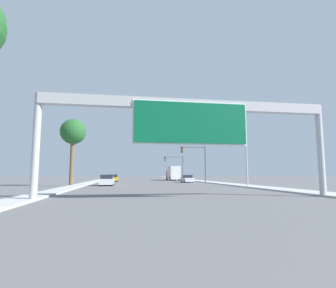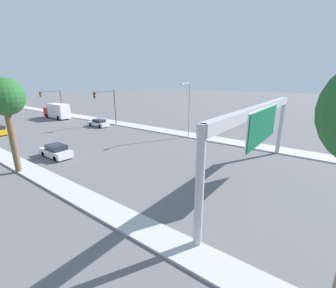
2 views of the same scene
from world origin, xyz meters
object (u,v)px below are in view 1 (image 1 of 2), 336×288
(sign_gantry, at_px, (190,118))
(car_near_right, at_px, (107,180))
(truck_box_primary, at_px, (173,173))
(traffic_light_mid_block, at_px, (177,163))
(car_far_left, at_px, (114,178))
(traffic_light_near_intersection, at_px, (198,157))
(street_lamp_right, at_px, (244,147))
(palm_tree_background, at_px, (73,133))
(car_mid_left, at_px, (187,179))

(sign_gantry, relative_size, car_near_right, 4.63)
(truck_box_primary, height_order, traffic_light_mid_block, traffic_light_mid_block)
(car_far_left, bearing_deg, traffic_light_near_intersection, -30.15)
(traffic_light_near_intersection, xyz_separation_m, street_lamp_right, (1.29, -16.97, 0.31))
(car_far_left, height_order, truck_box_primary, truck_box_primary)
(traffic_light_mid_block, relative_size, palm_tree_background, 0.70)
(traffic_light_mid_block, xyz_separation_m, palm_tree_background, (-20.12, -30.89, 2.83))
(sign_gantry, bearing_deg, car_far_left, 100.11)
(sign_gantry, distance_m, car_far_left, 40.16)
(truck_box_primary, height_order, traffic_light_near_intersection, traffic_light_near_intersection)
(car_near_right, relative_size, street_lamp_right, 0.52)
(sign_gantry, height_order, car_near_right, sign_gantry)
(car_near_right, distance_m, traffic_light_mid_block, 33.55)
(car_far_left, bearing_deg, sign_gantry, -79.89)
(sign_gantry, xyz_separation_m, traffic_light_near_intersection, (8.75, 30.11, -0.85))
(truck_box_primary, xyz_separation_m, traffic_light_near_intersection, (1.75, -16.35, 2.93))
(traffic_light_mid_block, bearing_deg, car_far_left, -145.14)
(car_far_left, xyz_separation_m, traffic_light_mid_block, (15.58, 10.85, 3.59))
(palm_tree_background, bearing_deg, traffic_light_near_intersection, 28.23)
(car_far_left, bearing_deg, palm_tree_background, -102.76)
(car_near_right, relative_size, truck_box_primary, 0.55)
(palm_tree_background, xyz_separation_m, street_lamp_right, (21.58, -6.08, -2.16))
(car_near_right, relative_size, car_mid_left, 0.98)
(sign_gantry, height_order, street_lamp_right, street_lamp_right)
(palm_tree_background, bearing_deg, car_mid_left, 33.19)
(car_far_left, xyz_separation_m, traffic_light_near_intersection, (15.75, -9.15, 3.95))
(sign_gantry, bearing_deg, traffic_light_mid_block, 80.29)
(traffic_light_mid_block, xyz_separation_m, street_lamp_right, (1.46, -36.97, 0.67))
(car_mid_left, bearing_deg, sign_gantry, -102.59)
(truck_box_primary, bearing_deg, street_lamp_right, -84.78)
(car_mid_left, height_order, palm_tree_background, palm_tree_background)
(traffic_light_near_intersection, distance_m, traffic_light_mid_block, 20.00)
(car_far_left, relative_size, car_mid_left, 0.99)
(sign_gantry, relative_size, traffic_light_mid_block, 3.25)
(car_mid_left, xyz_separation_m, palm_tree_background, (-18.54, -12.13, 6.45))
(traffic_light_near_intersection, bearing_deg, car_mid_left, 144.83)
(truck_box_primary, relative_size, traffic_light_mid_block, 1.28)
(car_mid_left, distance_m, traffic_light_near_intersection, 4.52)
(car_far_left, bearing_deg, truck_box_primary, 27.21)
(truck_box_primary, bearing_deg, traffic_light_near_intersection, -83.88)
(traffic_light_mid_block, distance_m, palm_tree_background, 36.97)
(sign_gantry, bearing_deg, car_mid_left, 77.41)
(traffic_light_near_intersection, relative_size, street_lamp_right, 0.82)
(car_far_left, relative_size, street_lamp_right, 0.53)
(traffic_light_near_intersection, distance_m, street_lamp_right, 17.02)
(traffic_light_near_intersection, bearing_deg, palm_tree_background, -151.77)
(sign_gantry, bearing_deg, palm_tree_background, 120.99)
(sign_gantry, xyz_separation_m, car_far_left, (-7.00, 39.26, -4.80))
(traffic_light_mid_block, bearing_deg, palm_tree_background, -123.07)
(car_near_right, xyz_separation_m, palm_tree_background, (-4.54, -1.39, 6.40))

